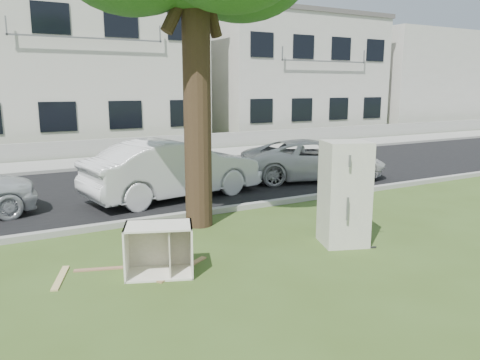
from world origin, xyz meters
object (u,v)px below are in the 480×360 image
cabinet (159,250)px  car_center (174,169)px  fridge (344,193)px  car_right (314,160)px

cabinet → car_center: bearing=87.4°
fridge → car_right: 6.05m
fridge → car_right: fridge is taller
fridge → car_right: (3.27, 5.08, -0.32)m
cabinet → car_right: size_ratio=0.23×
fridge → car_center: 5.01m
fridge → cabinet: 3.42m
cabinet → car_right: car_right is taller
cabinet → car_center: (2.01, 4.57, 0.36)m
car_center → car_right: size_ratio=1.04×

